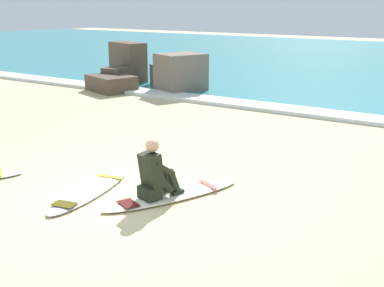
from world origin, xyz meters
name	(u,v)px	position (x,y,z in m)	size (l,w,h in m)	color
ground_plane	(114,195)	(0.00, 0.00, 0.00)	(80.00, 80.00, 0.00)	beige
breaking_foam	(296,111)	(0.00, 7.65, 0.06)	(80.00, 0.90, 0.11)	white
surfboard_main	(173,195)	(0.86, 0.45, 0.04)	(1.45, 2.49, 0.08)	#EFE5C6
surfer_seated	(155,175)	(0.73, 0.18, 0.44)	(0.50, 0.76, 0.95)	black
surfboard_spare_near	(90,190)	(-0.39, -0.14, 0.04)	(0.99, 2.31, 0.08)	silver
rock_outcrop_distant	(152,73)	(-6.00, 8.69, 0.56)	(4.61, 3.53, 1.55)	brown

